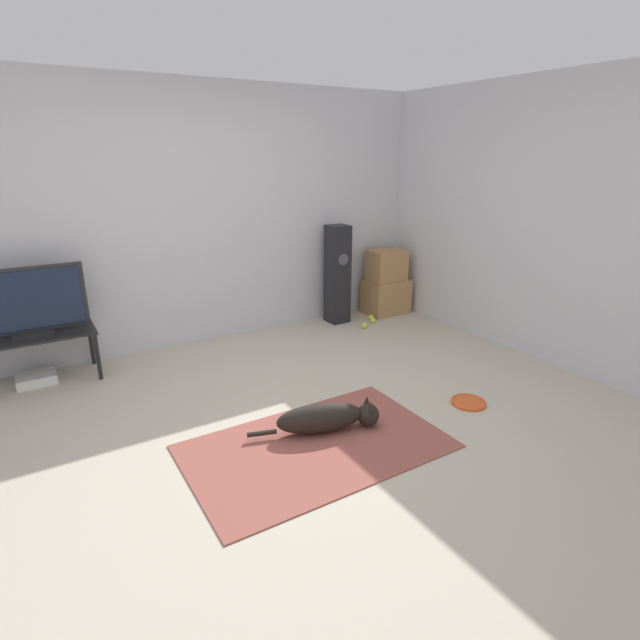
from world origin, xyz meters
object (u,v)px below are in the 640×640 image
object	(u,v)px
cardboard_box_lower	(386,296)
floor_speaker	(337,275)
tv	(27,302)
tennis_ball_loose_on_carpet	(373,320)
cardboard_box_upper	(387,265)
game_console	(37,378)
dog	(327,418)
tv_stand	(34,341)
frisbee	(468,402)
tennis_ball_near_speaker	(371,318)
tennis_ball_by_boxes	(364,325)

from	to	relation	value
cardboard_box_lower	floor_speaker	xyz separation A→B (m)	(-0.69, 0.03, 0.35)
tv	tennis_ball_loose_on_carpet	world-z (taller)	tv
cardboard_box_upper	floor_speaker	world-z (taller)	floor_speaker
cardboard_box_lower	game_console	size ratio (longest dim) A/B	1.66
dog	tv_stand	bearing A→B (deg)	130.39
tv_stand	tennis_ball_loose_on_carpet	size ratio (longest dim) A/B	14.35
frisbee	cardboard_box_upper	bearing A→B (deg)	67.64
tennis_ball_loose_on_carpet	tv_stand	bearing A→B (deg)	176.02
floor_speaker	tennis_ball_near_speaker	distance (m)	0.67
floor_speaker	tv	distance (m)	3.08
tv_stand	tennis_ball_loose_on_carpet	xyz separation A→B (m)	(3.40, -0.24, -0.35)
cardboard_box_lower	tv	size ratio (longest dim) A/B	0.58
tv_stand	tv	size ratio (longest dim) A/B	1.05
frisbee	game_console	world-z (taller)	game_console
tv	floor_speaker	bearing A→B (deg)	0.77
cardboard_box_lower	tennis_ball_near_speaker	world-z (taller)	cardboard_box_lower
dog	tennis_ball_near_speaker	world-z (taller)	dog
dog	tennis_ball_near_speaker	bearing A→B (deg)	46.01
tv_stand	tennis_ball_near_speaker	size ratio (longest dim) A/B	14.35
game_console	tennis_ball_by_boxes	bearing A→B (deg)	-6.04
cardboard_box_lower	cardboard_box_upper	distance (m)	0.39
frisbee	tennis_ball_near_speaker	xyz separation A→B (m)	(0.58, 2.05, 0.02)
dog	tennis_ball_loose_on_carpet	bearing A→B (deg)	45.25
cardboard_box_upper	tennis_ball_near_speaker	world-z (taller)	cardboard_box_upper
cardboard_box_upper	tv	distance (m)	3.76
frisbee	game_console	xyz separation A→B (m)	(-2.89, 2.21, 0.03)
tv	tennis_ball_loose_on_carpet	xyz separation A→B (m)	(3.40, -0.24, -0.69)
tennis_ball_loose_on_carpet	game_console	xyz separation A→B (m)	(-3.43, 0.25, 0.01)
cardboard_box_lower	tennis_ball_loose_on_carpet	distance (m)	0.48
tennis_ball_near_speaker	tennis_ball_by_boxes	bearing A→B (deg)	-141.55
dog	floor_speaker	world-z (taller)	floor_speaker
dog	game_console	distance (m)	2.62
floor_speaker	tv	xyz separation A→B (m)	(-3.08, -0.04, 0.16)
tv_stand	cardboard_box_upper	bearing A→B (deg)	0.05
dog	floor_speaker	xyz separation A→B (m)	(1.40, 2.01, 0.45)
tv_stand	tv	world-z (taller)	tv
cardboard_box_upper	tennis_ball_near_speaker	size ratio (longest dim) A/B	6.54
tennis_ball_by_boxes	cardboard_box_lower	bearing A→B (deg)	30.85
tennis_ball_by_boxes	game_console	distance (m)	3.26
cardboard_box_lower	cardboard_box_upper	world-z (taller)	cardboard_box_upper
tennis_ball_near_speaker	cardboard_box_lower	bearing A→B (deg)	24.77
tv_stand	game_console	size ratio (longest dim) A/B	3.03
tennis_ball_near_speaker	game_console	world-z (taller)	game_console
tennis_ball_by_boxes	tennis_ball_loose_on_carpet	xyz separation A→B (m)	(0.19, 0.10, 0.00)
tv_stand	tennis_ball_by_boxes	bearing A→B (deg)	-5.90
frisbee	tv_stand	bearing A→B (deg)	142.35
dog	tv_stand	distance (m)	2.60
cardboard_box_lower	tv	xyz separation A→B (m)	(-3.77, -0.01, 0.51)
cardboard_box_lower	game_console	world-z (taller)	cardboard_box_lower
dog	tv	size ratio (longest dim) A/B	1.02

